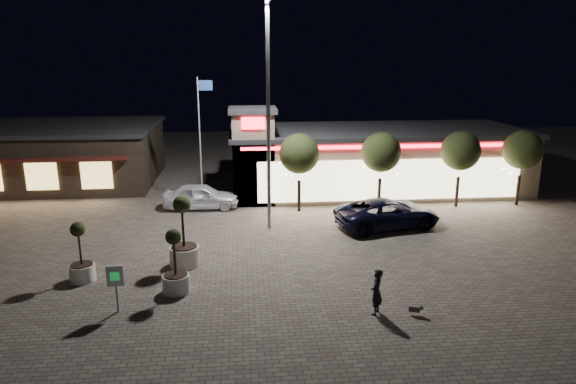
{
  "coord_description": "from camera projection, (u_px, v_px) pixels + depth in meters",
  "views": [
    {
      "loc": [
        0.54,
        -18.99,
        9.36
      ],
      "look_at": [
        2.86,
        6.0,
        2.57
      ],
      "focal_mm": 32.0,
      "sensor_mm": 36.0,
      "label": 1
    }
  ],
  "objects": [
    {
      "name": "ground",
      "position": [
        231.0,
        294.0,
        20.65
      ],
      "size": [
        90.0,
        90.0,
        0.0
      ],
      "primitive_type": "plane",
      "color": "#6F665A",
      "rests_on": "ground"
    },
    {
      "name": "retail_building",
      "position": [
        369.0,
        159.0,
        36.12
      ],
      "size": [
        20.4,
        8.4,
        6.1
      ],
      "color": "gray",
      "rests_on": "ground"
    },
    {
      "name": "restaurant_building",
      "position": [
        45.0,
        154.0,
        38.04
      ],
      "size": [
        16.4,
        11.0,
        4.3
      ],
      "color": "#382D23",
      "rests_on": "ground"
    },
    {
      "name": "floodlight_pole",
      "position": [
        268.0,
        100.0,
        26.68
      ],
      "size": [
        0.6,
        0.4,
        12.38
      ],
      "color": "gray",
      "rests_on": "ground"
    },
    {
      "name": "flagpole",
      "position": [
        201.0,
        131.0,
        31.73
      ],
      "size": [
        0.95,
        0.1,
        8.0
      ],
      "color": "white",
      "rests_on": "ground"
    },
    {
      "name": "string_tree_a",
      "position": [
        299.0,
        154.0,
        30.65
      ],
      "size": [
        2.42,
        2.42,
        4.79
      ],
      "color": "#332319",
      "rests_on": "ground"
    },
    {
      "name": "string_tree_b",
      "position": [
        381.0,
        152.0,
        31.09
      ],
      "size": [
        2.42,
        2.42,
        4.79
      ],
      "color": "#332319",
      "rests_on": "ground"
    },
    {
      "name": "string_tree_c",
      "position": [
        461.0,
        151.0,
        31.54
      ],
      "size": [
        2.42,
        2.42,
        4.79
      ],
      "color": "#332319",
      "rests_on": "ground"
    },
    {
      "name": "string_tree_d",
      "position": [
        523.0,
        150.0,
        31.89
      ],
      "size": [
        2.42,
        2.42,
        4.79
      ],
      "color": "#332319",
      "rests_on": "ground"
    },
    {
      "name": "pickup_truck",
      "position": [
        388.0,
        213.0,
        28.38
      ],
      "size": [
        6.27,
        3.85,
        1.62
      ],
      "primitive_type": "imported",
      "rotation": [
        0.0,
        0.0,
        1.78
      ],
      "color": "black",
      "rests_on": "ground"
    },
    {
      "name": "white_sedan",
      "position": [
        201.0,
        196.0,
        31.87
      ],
      "size": [
        4.63,
        1.9,
        1.57
      ],
      "primitive_type": "imported",
      "rotation": [
        0.0,
        0.0,
        1.56
      ],
      "color": "white",
      "rests_on": "ground"
    },
    {
      "name": "pedestrian",
      "position": [
        376.0,
        292.0,
        18.87
      ],
      "size": [
        0.67,
        0.76,
        1.76
      ],
      "primitive_type": "imported",
      "rotation": [
        0.0,
        0.0,
        -2.05
      ],
      "color": "black",
      "rests_on": "ground"
    },
    {
      "name": "dog",
      "position": [
        417.0,
        308.0,
        18.89
      ],
      "size": [
        0.53,
        0.32,
        0.29
      ],
      "color": "#59514C",
      "rests_on": "ground"
    },
    {
      "name": "planter_left",
      "position": [
        81.0,
        263.0,
        21.67
      ],
      "size": [
        1.07,
        1.07,
        2.62
      ],
      "color": "silver",
      "rests_on": "ground"
    },
    {
      "name": "planter_mid",
      "position": [
        176.0,
        273.0,
        20.63
      ],
      "size": [
        1.09,
        1.09,
        2.69
      ],
      "color": "silver",
      "rests_on": "ground"
    },
    {
      "name": "planter_right",
      "position": [
        184.0,
        244.0,
        23.18
      ],
      "size": [
        1.34,
        1.34,
        3.31
      ],
      "color": "silver",
      "rests_on": "ground"
    },
    {
      "name": "valet_sign",
      "position": [
        115.0,
        280.0,
        18.87
      ],
      "size": [
        0.61,
        0.11,
        1.86
      ],
      "color": "gray",
      "rests_on": "ground"
    }
  ]
}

